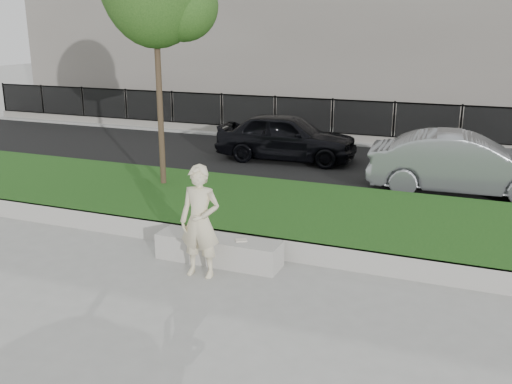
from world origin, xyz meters
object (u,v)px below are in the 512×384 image
at_px(stone_bench, 219,250).
at_px(man, 200,222).
at_px(car_dark, 287,137).
at_px(car_silver, 464,164).
at_px(book, 241,240).

relative_size(stone_bench, man, 1.19).
distance_m(man, car_dark, 8.75).
bearing_deg(man, car_silver, 56.69).
bearing_deg(book, car_dark, 72.54).
relative_size(car_dark, car_silver, 0.94).
height_order(stone_bench, car_dark, car_dark).
xyz_separation_m(man, car_silver, (3.86, 6.74, -0.16)).
xyz_separation_m(book, car_dark, (-1.91, 8.02, 0.30)).
distance_m(stone_bench, car_dark, 8.18).
height_order(stone_bench, man, man).
distance_m(book, car_dark, 8.25).
xyz_separation_m(man, book, (0.48, 0.61, -0.48)).
bearing_deg(man, book, 48.49).
distance_m(man, book, 0.91).
distance_m(stone_bench, car_silver, 7.25).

